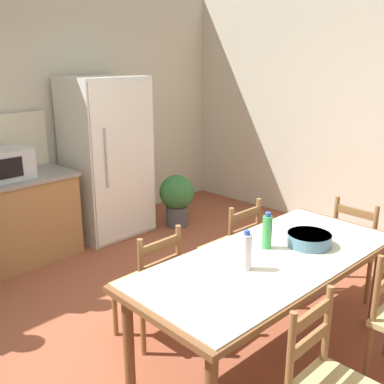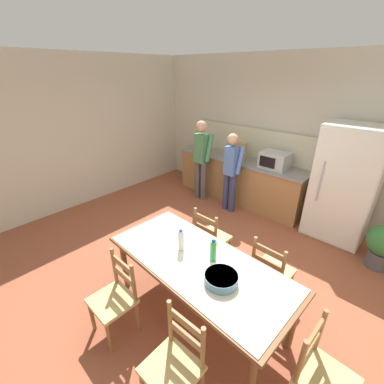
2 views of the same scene
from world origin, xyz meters
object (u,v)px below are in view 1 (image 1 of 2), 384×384
at_px(serving_bowl, 309,239).
at_px(chair_side_far_right, 232,250).
at_px(refrigerator, 107,158).
at_px(bottle_off_centre, 267,232).
at_px(chair_head_end, 359,247).
at_px(potted_plant, 177,197).
at_px(dining_table, 270,267).
at_px(microwave, 4,164).
at_px(bottle_near_centre, 246,251).
at_px(chair_side_far_left, 149,285).

height_order(serving_bowl, chair_side_far_right, chair_side_far_right).
xyz_separation_m(refrigerator, serving_bowl, (-0.29, -2.86, -0.11)).
distance_m(bottle_off_centre, chair_side_far_right, 0.87).
height_order(chair_head_end, chair_side_far_right, same).
xyz_separation_m(serving_bowl, potted_plant, (1.02, 2.43, -0.44)).
bearing_deg(chair_side_far_right, potted_plant, -116.28).
distance_m(dining_table, chair_head_end, 1.37).
height_order(microwave, bottle_off_centre, microwave).
relative_size(chair_head_end, chair_side_far_right, 1.00).
distance_m(bottle_near_centre, chair_side_far_left, 0.91).
height_order(refrigerator, chair_side_far_left, refrigerator).
xyz_separation_m(bottle_near_centre, bottle_off_centre, (0.37, 0.10, 0.00)).
xyz_separation_m(refrigerator, microwave, (-1.22, 0.02, 0.13)).
xyz_separation_m(bottle_near_centre, chair_side_far_left, (-0.17, 0.76, -0.46)).
bearing_deg(potted_plant, chair_side_far_right, -118.59).
xyz_separation_m(refrigerator, dining_table, (-0.66, -2.77, -0.24)).
xyz_separation_m(bottle_near_centre, potted_plant, (1.65, 2.33, -0.52)).
height_order(dining_table, bottle_off_centre, bottle_off_centre).
bearing_deg(bottle_near_centre, refrigerator, 71.59).
relative_size(microwave, serving_bowl, 1.56).
height_order(bottle_near_centre, serving_bowl, bottle_near_centre).
bearing_deg(chair_head_end, bottle_off_centre, 84.79).
relative_size(chair_head_end, potted_plant, 1.36).
bearing_deg(dining_table, potted_plant, 59.43).
distance_m(refrigerator, bottle_near_centre, 2.91).
relative_size(dining_table, bottle_near_centre, 7.91).
distance_m(dining_table, bottle_off_centre, 0.25).
bearing_deg(dining_table, chair_side_far_left, 119.48).
relative_size(dining_table, potted_plant, 3.20).
relative_size(refrigerator, bottle_off_centre, 6.97).
bearing_deg(chair_head_end, potted_plant, 1.61).
height_order(bottle_off_centre, serving_bowl, bottle_off_centre).
distance_m(refrigerator, chair_side_far_left, 2.33).
bearing_deg(chair_side_far_right, bottle_near_centre, 45.43).
distance_m(dining_table, potted_plant, 2.74).
xyz_separation_m(microwave, potted_plant, (1.95, -0.45, -0.68)).
bearing_deg(dining_table, bottle_near_centre, 177.44).
bearing_deg(chair_head_end, chair_side_far_right, 49.22).
distance_m(refrigerator, chair_side_far_right, 2.11).
bearing_deg(serving_bowl, bottle_off_centre, 142.39).
distance_m(bottle_off_centre, chair_side_far_left, 0.97).
xyz_separation_m(microwave, chair_side_far_left, (0.13, -2.02, -0.63)).
bearing_deg(chair_side_far_right, serving_bowl, 82.46).
bearing_deg(dining_table, chair_head_end, -2.56).
height_order(dining_table, potted_plant, dining_table).
xyz_separation_m(bottle_off_centre, potted_plant, (1.27, 2.23, -0.52)).
height_order(chair_side_far_left, potted_plant, chair_side_far_left).
bearing_deg(bottle_near_centre, potted_plant, 54.77).
distance_m(microwave, chair_side_far_left, 2.12).
height_order(refrigerator, serving_bowl, refrigerator).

